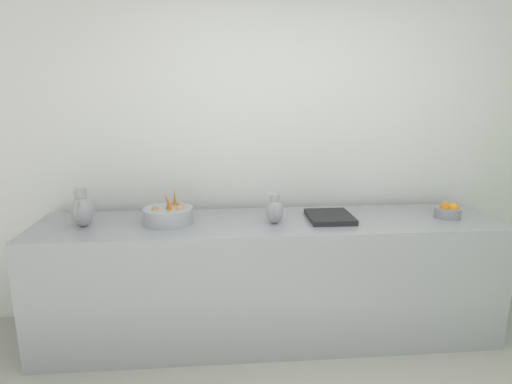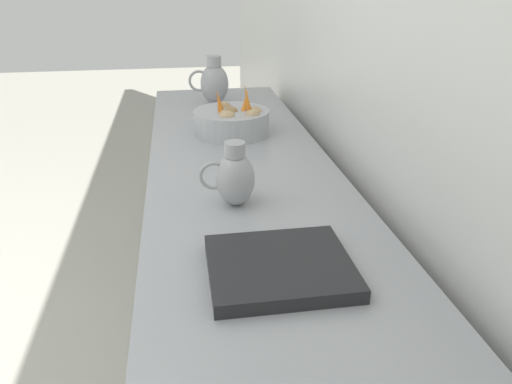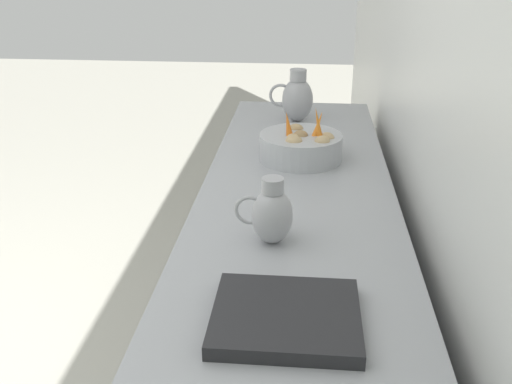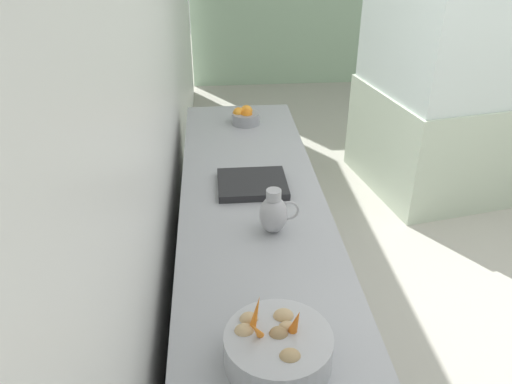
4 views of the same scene
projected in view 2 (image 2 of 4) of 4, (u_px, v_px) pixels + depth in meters
The scene contains 5 objects.
prep_counter at pixel (255, 309), 1.74m from camera, with size 0.69×3.18×0.87m, color #9EA0A5.
vegetable_colander at pixel (232, 121), 2.15m from camera, with size 0.33×0.33×0.23m.
metal_pitcher_tall at pixel (214, 82), 2.62m from camera, with size 0.21×0.15×0.25m.
metal_pitcher_short at pixel (235, 177), 1.49m from camera, with size 0.17×0.12×0.20m.
counter_sink_basin at pixel (280, 267), 1.17m from camera, with size 0.34×0.30×0.04m, color #232326.
Camera 2 is at (-1.28, 1.11, 1.54)m, focal length 34.25 mm.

